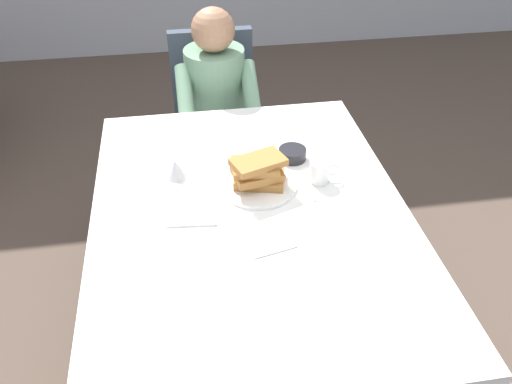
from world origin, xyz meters
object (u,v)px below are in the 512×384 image
object	(u,v)px
chair_diner	(215,108)
plate_breakfast	(259,185)
cup_coffee	(320,172)
spoon_near_edge	(275,251)
bowl_butter	(292,154)
knife_right_of_plate	(310,185)
fork_left_of_plate	(208,195)
breakfast_stack	(257,171)
syrup_pitcher	(176,169)
diner_person	(217,98)
dining_table_main	(251,230)

from	to	relation	value
chair_diner	plate_breakfast	xyz separation A→B (m)	(0.07, -1.04, 0.22)
cup_coffee	spoon_near_edge	xyz separation A→B (m)	(-0.23, -0.35, -0.04)
bowl_butter	knife_right_of_plate	bearing A→B (deg)	-81.70
plate_breakfast	fork_left_of_plate	bearing A→B (deg)	-173.99
breakfast_stack	chair_diner	bearing A→B (deg)	93.74
chair_diner	breakfast_stack	bearing A→B (deg)	93.74
chair_diner	plate_breakfast	size ratio (longest dim) A/B	3.32
bowl_butter	spoon_near_edge	world-z (taller)	bowl_butter
syrup_pitcher	fork_left_of_plate	xyz separation A→B (m)	(0.11, -0.13, -0.04)
cup_coffee	spoon_near_edge	distance (m)	0.42
plate_breakfast	fork_left_of_plate	distance (m)	0.19
plate_breakfast	spoon_near_edge	size ratio (longest dim) A/B	1.87
diner_person	spoon_near_edge	xyz separation A→B (m)	(0.07, -1.23, 0.07)
plate_breakfast	syrup_pitcher	bearing A→B (deg)	159.51
diner_person	dining_table_main	bearing A→B (deg)	91.23
fork_left_of_plate	knife_right_of_plate	world-z (taller)	same
fork_left_of_plate	knife_right_of_plate	distance (m)	0.38
knife_right_of_plate	fork_left_of_plate	bearing A→B (deg)	92.94
dining_table_main	spoon_near_edge	xyz separation A→B (m)	(0.05, -0.22, 0.09)
plate_breakfast	diner_person	bearing A→B (deg)	94.68
breakfast_stack	spoon_near_edge	bearing A→B (deg)	-89.90
breakfast_stack	syrup_pitcher	size ratio (longest dim) A/B	2.68
diner_person	syrup_pitcher	distance (m)	0.81
cup_coffee	bowl_butter	xyz separation A→B (m)	(-0.07, 0.17, -0.02)
breakfast_stack	spoon_near_edge	size ratio (longest dim) A/B	1.43
diner_person	breakfast_stack	bearing A→B (deg)	94.40
dining_table_main	spoon_near_edge	distance (m)	0.24
knife_right_of_plate	cup_coffee	bearing A→B (deg)	-61.31
knife_right_of_plate	spoon_near_edge	distance (m)	0.38
chair_diner	syrup_pitcher	bearing A→B (deg)	76.24
bowl_butter	plate_breakfast	bearing A→B (deg)	-134.44
chair_diner	knife_right_of_plate	distance (m)	1.11
breakfast_stack	knife_right_of_plate	xyz separation A→B (m)	(0.19, -0.02, -0.07)
bowl_butter	knife_right_of_plate	xyz separation A→B (m)	(0.03, -0.19, -0.02)
bowl_butter	knife_right_of_plate	world-z (taller)	bowl_butter
spoon_near_edge	breakfast_stack	bearing A→B (deg)	77.28
dining_table_main	diner_person	bearing A→B (deg)	91.23
chair_diner	knife_right_of_plate	bearing A→B (deg)	103.95
bowl_butter	fork_left_of_plate	world-z (taller)	bowl_butter
chair_diner	dining_table_main	bearing A→B (deg)	91.07
dining_table_main	syrup_pitcher	xyz separation A→B (m)	(-0.25, 0.25, 0.13)
cup_coffee	bowl_butter	world-z (taller)	cup_coffee
chair_diner	cup_coffee	world-z (taller)	chair_diner
fork_left_of_plate	knife_right_of_plate	xyz separation A→B (m)	(0.38, 0.00, 0.00)
dining_table_main	chair_diner	xyz separation A→B (m)	(-0.02, 1.17, -0.12)
knife_right_of_plate	spoon_near_edge	bearing A→B (deg)	152.59
bowl_butter	knife_right_of_plate	distance (m)	0.19
chair_diner	knife_right_of_plate	xyz separation A→B (m)	(0.26, -1.06, 0.21)
fork_left_of_plate	knife_right_of_plate	bearing A→B (deg)	-93.08
breakfast_stack	spoon_near_edge	xyz separation A→B (m)	(0.00, -0.35, -0.07)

